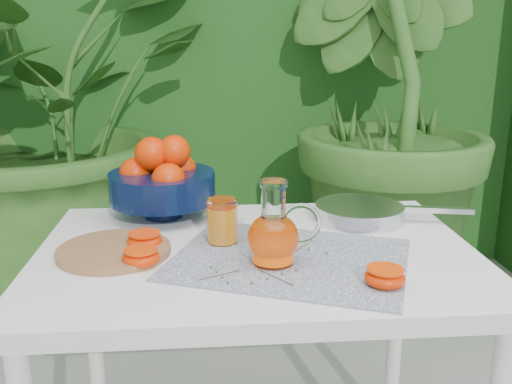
{
  "coord_description": "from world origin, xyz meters",
  "views": [
    {
      "loc": [
        0.02,
        -1.28,
        1.23
      ],
      "look_at": [
        0.12,
        -0.04,
        0.88
      ],
      "focal_mm": 40.0,
      "sensor_mm": 36.0,
      "label": 1
    }
  ],
  "objects": [
    {
      "name": "placemat",
      "position": [
        0.19,
        -0.13,
        0.75
      ],
      "size": [
        0.6,
        0.54,
        0.0
      ],
      "primitive_type": "cube",
      "rotation": [
        0.0,
        0.0,
        -0.37
      ],
      "color": "#0E1F4F",
      "rests_on": "white_table"
    },
    {
      "name": "potted_plant_left",
      "position": [
        -0.73,
        1.28,
        0.92
      ],
      "size": [
        2.59,
        2.59,
        1.84
      ],
      "primitive_type": "imported",
      "rotation": [
        0.0,
        0.0,
        0.89
      ],
      "color": "#315F20",
      "rests_on": "ground"
    },
    {
      "name": "orange_halves",
      "position": [
        0.03,
        -0.15,
        0.77
      ],
      "size": [
        0.58,
        0.34,
        0.04
      ],
      "color": "red",
      "rests_on": "white_table"
    },
    {
      "name": "white_table",
      "position": [
        0.12,
        -0.06,
        0.67
      ],
      "size": [
        1.0,
        0.7,
        0.75
      ],
      "color": "white",
      "rests_on": "ground"
    },
    {
      "name": "saute_pan",
      "position": [
        0.41,
        0.12,
        0.77
      ],
      "size": [
        0.42,
        0.27,
        0.04
      ],
      "color": "silver",
      "rests_on": "white_table"
    },
    {
      "name": "juice_tumbler",
      "position": [
        0.04,
        -0.02,
        0.8
      ],
      "size": [
        0.08,
        0.08,
        0.1
      ],
      "color": "white",
      "rests_on": "white_table"
    },
    {
      "name": "cutting_board",
      "position": [
        -0.2,
        -0.07,
        0.76
      ],
      "size": [
        0.31,
        0.31,
        0.02
      ],
      "primitive_type": "cylinder",
      "rotation": [
        0.0,
        0.0,
        0.26
      ],
      "color": "#8C5F3F",
      "rests_on": "white_table"
    },
    {
      "name": "thyme_sprigs",
      "position": [
        0.13,
        -0.17,
        0.76
      ],
      "size": [
        0.29,
        0.25,
        0.01
      ],
      "color": "brown",
      "rests_on": "white_table"
    },
    {
      "name": "potted_plant_right",
      "position": [
        0.75,
        1.16,
        0.93
      ],
      "size": [
        2.46,
        2.46,
        1.86
      ],
      "primitive_type": "imported",
      "rotation": [
        0.0,
        0.0,
        1.99
      ],
      "color": "#315F20",
      "rests_on": "ground"
    },
    {
      "name": "hedge_backdrop",
      "position": [
        0.06,
        2.06,
        1.19
      ],
      "size": [
        8.0,
        1.65,
        2.5
      ],
      "color": "#1A4A15",
      "rests_on": "ground"
    },
    {
      "name": "juice_pitcher",
      "position": [
        0.15,
        -0.15,
        0.82
      ],
      "size": [
        0.16,
        0.12,
        0.18
      ],
      "color": "white",
      "rests_on": "white_table"
    },
    {
      "name": "fruit_bowl",
      "position": [
        -0.11,
        0.2,
        0.85
      ],
      "size": [
        0.36,
        0.36,
        0.22
      ],
      "color": "black",
      "rests_on": "white_table"
    }
  ]
}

